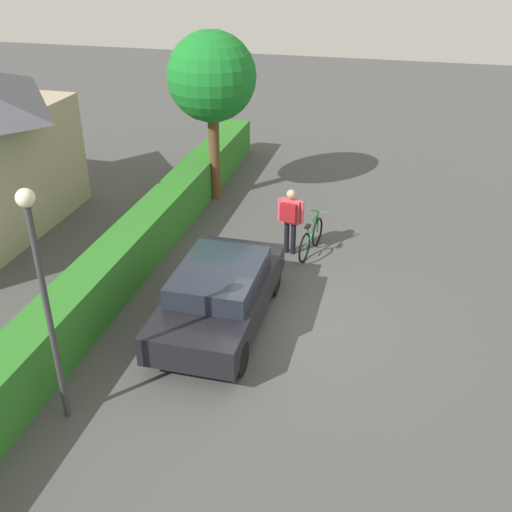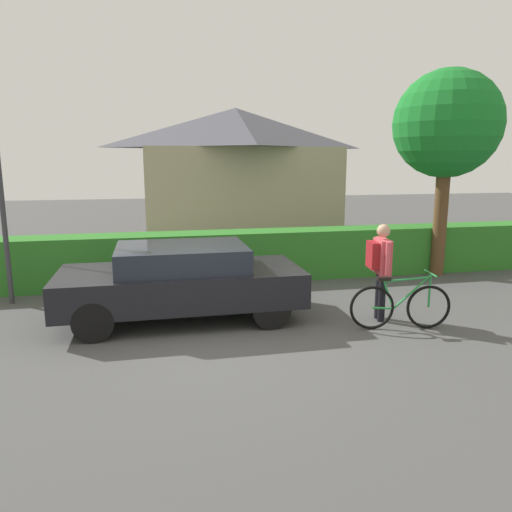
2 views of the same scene
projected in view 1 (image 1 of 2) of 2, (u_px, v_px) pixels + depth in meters
The scene contains 7 objects.
ground_plane at pixel (278, 323), 12.84m from camera, with size 60.00×60.00×0.00m, color #494949.
hedge_row at pixel (108, 276), 13.40m from camera, with size 21.29×0.90×1.17m, color #2D7725.
parked_car_near at pixel (220, 293), 12.48m from camera, with size 4.25×1.86×1.35m.
bicycle at pixel (311, 239), 15.40m from camera, with size 1.71×0.50×0.98m.
person_rider at pixel (290, 215), 15.08m from camera, with size 0.41×0.68×1.74m.
street_lamp at pixel (41, 280), 9.11m from camera, with size 0.28×0.28×4.18m.
tree_kerbside at pixel (212, 78), 17.08m from camera, with size 2.54×2.54×4.95m.
Camera 1 is at (-10.40, -2.16, 7.38)m, focal length 42.53 mm.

